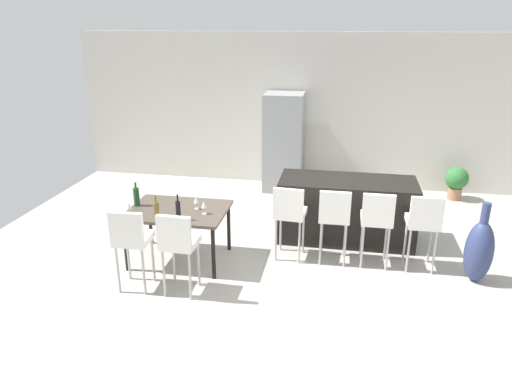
{
  "coord_description": "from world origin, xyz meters",
  "views": [
    {
      "loc": [
        0.19,
        -6.02,
        3.09
      ],
      "look_at": [
        -0.93,
        0.1,
        0.85
      ],
      "focal_mm": 33.5,
      "sensor_mm": 36.0,
      "label": 1
    }
  ],
  "objects_px": {
    "wine_bottle_far": "(156,210)",
    "dining_chair_near": "(131,237)",
    "wine_glass_middle": "(196,200)",
    "wine_glass_near": "(204,205)",
    "wine_glass_left": "(129,206)",
    "potted_plant": "(456,180)",
    "bar_chair_far": "(424,220)",
    "dining_table": "(178,214)",
    "bar_chair_right": "(377,217)",
    "wine_bottle_end": "(178,210)",
    "wine_bottle_right": "(136,196)",
    "refrigerator": "(284,142)",
    "bar_chair_middle": "(334,214)",
    "bar_chair_left": "(290,211)",
    "floor_vase": "(479,251)",
    "kitchen_island": "(346,210)",
    "dining_chair_far": "(178,241)"
  },
  "relations": [
    {
      "from": "wine_bottle_far",
      "to": "wine_glass_near",
      "type": "bearing_deg",
      "value": 24.73
    },
    {
      "from": "bar_chair_far",
      "to": "dining_chair_near",
      "type": "bearing_deg",
      "value": -161.85
    },
    {
      "from": "dining_table",
      "to": "bar_chair_far",
      "type": "bearing_deg",
      "value": 5.39
    },
    {
      "from": "wine_bottle_right",
      "to": "wine_bottle_end",
      "type": "bearing_deg",
      "value": -27.29
    },
    {
      "from": "wine_glass_middle",
      "to": "wine_glass_near",
      "type": "distance_m",
      "value": 0.21
    },
    {
      "from": "dining_table",
      "to": "dining_chair_near",
      "type": "bearing_deg",
      "value": -109.06
    },
    {
      "from": "dining_table",
      "to": "dining_chair_near",
      "type": "height_order",
      "value": "dining_chair_near"
    },
    {
      "from": "floor_vase",
      "to": "potted_plant",
      "type": "height_order",
      "value": "floor_vase"
    },
    {
      "from": "wine_bottle_far",
      "to": "dining_chair_near",
      "type": "bearing_deg",
      "value": -104.8
    },
    {
      "from": "dining_table",
      "to": "floor_vase",
      "type": "bearing_deg",
      "value": 1.93
    },
    {
      "from": "bar_chair_left",
      "to": "floor_vase",
      "type": "bearing_deg",
      "value": -4.09
    },
    {
      "from": "dining_chair_far",
      "to": "potted_plant",
      "type": "bearing_deg",
      "value": 45.75
    },
    {
      "from": "wine_bottle_far",
      "to": "wine_glass_near",
      "type": "distance_m",
      "value": 0.6
    },
    {
      "from": "bar_chair_left",
      "to": "wine_glass_left",
      "type": "relative_size",
      "value": 6.03
    },
    {
      "from": "kitchen_island",
      "to": "dining_chair_far",
      "type": "xyz_separation_m",
      "value": [
        -1.91,
        -1.93,
        0.24
      ]
    },
    {
      "from": "dining_chair_far",
      "to": "wine_bottle_far",
      "type": "xyz_separation_m",
      "value": [
        -0.45,
        0.49,
        0.16
      ]
    },
    {
      "from": "wine_bottle_far",
      "to": "wine_glass_middle",
      "type": "xyz_separation_m",
      "value": [
        0.4,
        0.4,
        0.01
      ]
    },
    {
      "from": "bar_chair_left",
      "to": "floor_vase",
      "type": "relative_size",
      "value": 1.0
    },
    {
      "from": "bar_chair_right",
      "to": "potted_plant",
      "type": "xyz_separation_m",
      "value": [
        1.58,
        2.85,
        -0.34
      ]
    },
    {
      "from": "kitchen_island",
      "to": "bar_chair_right",
      "type": "xyz_separation_m",
      "value": [
        0.38,
        -0.8,
        0.24
      ]
    },
    {
      "from": "wine_glass_middle",
      "to": "potted_plant",
      "type": "xyz_separation_m",
      "value": [
        3.93,
        3.08,
        -0.51
      ]
    },
    {
      "from": "wine_bottle_far",
      "to": "bar_chair_far",
      "type": "bearing_deg",
      "value": 10.9
    },
    {
      "from": "wine_bottle_end",
      "to": "wine_glass_middle",
      "type": "bearing_deg",
      "value": 74.63
    },
    {
      "from": "bar_chair_middle",
      "to": "potted_plant",
      "type": "relative_size",
      "value": 1.73
    },
    {
      "from": "wine_bottle_far",
      "to": "wine_glass_left",
      "type": "relative_size",
      "value": 1.78
    },
    {
      "from": "dining_chair_far",
      "to": "wine_glass_middle",
      "type": "height_order",
      "value": "dining_chair_far"
    },
    {
      "from": "bar_chair_far",
      "to": "wine_glass_left",
      "type": "bearing_deg",
      "value": -170.99
    },
    {
      "from": "bar_chair_right",
      "to": "wine_bottle_end",
      "type": "xyz_separation_m",
      "value": [
        -2.46,
        -0.63,
        0.17
      ]
    },
    {
      "from": "kitchen_island",
      "to": "wine_bottle_far",
      "type": "height_order",
      "value": "wine_bottle_far"
    },
    {
      "from": "refrigerator",
      "to": "dining_chair_far",
      "type": "bearing_deg",
      "value": -100.13
    },
    {
      "from": "bar_chair_middle",
      "to": "dining_chair_far",
      "type": "height_order",
      "value": "same"
    },
    {
      "from": "dining_table",
      "to": "floor_vase",
      "type": "xyz_separation_m",
      "value": [
        3.83,
        0.13,
        -0.26
      ]
    },
    {
      "from": "wine_glass_near",
      "to": "refrigerator",
      "type": "height_order",
      "value": "refrigerator"
    },
    {
      "from": "wine_glass_middle",
      "to": "potted_plant",
      "type": "relative_size",
      "value": 0.29
    },
    {
      "from": "floor_vase",
      "to": "bar_chair_far",
      "type": "bearing_deg",
      "value": 165.62
    },
    {
      "from": "floor_vase",
      "to": "dining_chair_far",
      "type": "bearing_deg",
      "value": -164.79
    },
    {
      "from": "bar_chair_middle",
      "to": "dining_chair_near",
      "type": "xyz_separation_m",
      "value": [
        -2.33,
        -1.13,
        0.0
      ]
    },
    {
      "from": "bar_chair_far",
      "to": "floor_vase",
      "type": "relative_size",
      "value": 1.0
    },
    {
      "from": "bar_chair_right",
      "to": "refrigerator",
      "type": "bearing_deg",
      "value": 118.98
    },
    {
      "from": "wine_bottle_far",
      "to": "wine_glass_middle",
      "type": "bearing_deg",
      "value": 45.57
    },
    {
      "from": "wine_bottle_right",
      "to": "refrigerator",
      "type": "distance_m",
      "value": 3.5
    },
    {
      "from": "bar_chair_far",
      "to": "wine_bottle_end",
      "type": "relative_size",
      "value": 3.13
    },
    {
      "from": "refrigerator",
      "to": "potted_plant",
      "type": "distance_m",
      "value": 3.21
    },
    {
      "from": "wine_glass_near",
      "to": "potted_plant",
      "type": "relative_size",
      "value": 0.29
    },
    {
      "from": "refrigerator",
      "to": "bar_chair_right",
      "type": "bearing_deg",
      "value": -61.02
    },
    {
      "from": "bar_chair_far",
      "to": "dining_chair_far",
      "type": "bearing_deg",
      "value": -158.52
    },
    {
      "from": "kitchen_island",
      "to": "dining_chair_far",
      "type": "relative_size",
      "value": 1.87
    },
    {
      "from": "dining_table",
      "to": "wine_glass_left",
      "type": "height_order",
      "value": "wine_glass_left"
    },
    {
      "from": "bar_chair_right",
      "to": "refrigerator",
      "type": "height_order",
      "value": "refrigerator"
    },
    {
      "from": "wine_glass_left",
      "to": "floor_vase",
      "type": "distance_m",
      "value": 4.42
    }
  ]
}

